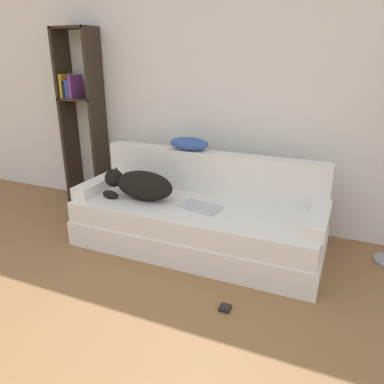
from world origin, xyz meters
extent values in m
cube|color=silver|center=(0.00, 2.76, 1.35)|extent=(7.61, 0.06, 2.70)
cube|color=silver|center=(-0.02, 2.03, 0.11)|extent=(2.12, 0.83, 0.22)
cube|color=silver|center=(-0.02, 2.02, 0.31)|extent=(2.08, 0.79, 0.18)
cube|color=silver|center=(-0.02, 2.37, 0.59)|extent=(2.08, 0.15, 0.38)
cube|color=silver|center=(-1.01, 2.02, 0.46)|extent=(0.15, 0.64, 0.11)
cube|color=silver|center=(0.96, 2.02, 0.46)|extent=(0.15, 0.64, 0.11)
ellipsoid|color=black|center=(-0.49, 1.96, 0.53)|extent=(0.54, 0.23, 0.26)
sphere|color=black|center=(-0.80, 1.96, 0.56)|extent=(0.16, 0.16, 0.16)
cone|color=black|center=(-0.80, 1.91, 0.62)|extent=(0.06, 0.06, 0.07)
cone|color=black|center=(-0.80, 2.00, 0.62)|extent=(0.06, 0.06, 0.07)
ellipsoid|color=black|center=(-0.78, 1.85, 0.44)|extent=(0.16, 0.06, 0.08)
cube|color=#B7B7BC|center=(0.03, 1.97, 0.41)|extent=(0.38, 0.28, 0.02)
ellipsoid|color=#335199|center=(-0.25, 2.37, 0.84)|extent=(0.37, 0.21, 0.12)
cube|color=#2D2319|center=(-1.81, 2.58, 0.94)|extent=(0.04, 0.26, 1.87)
cube|color=#2D2319|center=(-1.40, 2.58, 0.94)|extent=(0.04, 0.26, 1.87)
cube|color=#2D2319|center=(-1.60, 2.58, 1.86)|extent=(0.42, 0.26, 0.02)
cube|color=#2D2319|center=(-1.60, 2.58, 1.16)|extent=(0.42, 0.26, 0.02)
cube|color=gold|center=(-1.76, 2.56, 1.29)|extent=(0.03, 0.20, 0.24)
cube|color=black|center=(-1.72, 2.56, 1.26)|extent=(0.03, 0.20, 0.17)
cube|color=#234C93|center=(-1.68, 2.56, 1.27)|extent=(0.04, 0.20, 0.19)
cube|color=#753384|center=(-1.64, 2.56, 1.29)|extent=(0.04, 0.20, 0.23)
cube|color=black|center=(0.49, 1.30, 0.01)|extent=(0.07, 0.07, 0.03)
camera|label=1|loc=(1.12, -0.69, 1.60)|focal=35.00mm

